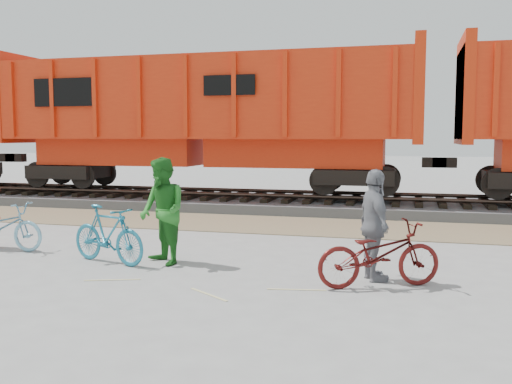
% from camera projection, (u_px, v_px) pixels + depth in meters
% --- Properties ---
extents(ground, '(120.00, 120.00, 0.00)m').
position_uv_depth(ground, '(188.00, 273.00, 9.74)').
color(ground, '#9E9E99').
rests_on(ground, ground).
extents(gravel_strip, '(120.00, 3.00, 0.02)m').
position_uv_depth(gravel_strip, '(267.00, 224.00, 15.03)').
color(gravel_strip, '#887054').
rests_on(gravel_strip, ground).
extents(ballast_bed, '(120.00, 4.00, 0.30)m').
position_uv_depth(ballast_bed, '(293.00, 204.00, 18.37)').
color(ballast_bed, slate).
rests_on(ballast_bed, ground).
extents(track, '(120.00, 2.60, 0.24)m').
position_uv_depth(track, '(293.00, 194.00, 18.34)').
color(track, black).
rests_on(track, ballast_bed).
extents(hopper_car_center, '(14.00, 3.13, 4.65)m').
position_uv_depth(hopper_car_center, '(204.00, 116.00, 18.88)').
color(hopper_car_center, black).
rests_on(hopper_car_center, track).
extents(bicycle_blue, '(1.89, 0.69, 0.99)m').
position_uv_depth(bicycle_blue, '(2.00, 226.00, 11.63)').
color(bicycle_blue, '#7DBBD6').
rests_on(bicycle_blue, ground).
extents(bicycle_teal, '(1.85, 1.04, 1.07)m').
position_uv_depth(bicycle_teal, '(108.00, 234.00, 10.42)').
color(bicycle_teal, teal).
rests_on(bicycle_teal, ground).
extents(bicycle_maroon, '(2.06, 1.45, 1.03)m').
position_uv_depth(bicycle_maroon, '(379.00, 254.00, 8.76)').
color(bicycle_maroon, '#53110F').
rests_on(bicycle_maroon, ground).
extents(person_man, '(1.20, 1.17, 1.95)m').
position_uv_depth(person_man, '(162.00, 211.00, 10.31)').
color(person_man, '#267824').
rests_on(person_man, ground).
extents(person_woman, '(0.81, 1.15, 1.80)m').
position_uv_depth(person_woman, '(375.00, 225.00, 9.14)').
color(person_woman, gray).
rests_on(person_woman, ground).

